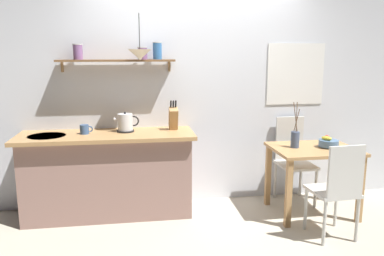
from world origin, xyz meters
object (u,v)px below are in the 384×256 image
knife_block (173,118)px  fruit_bowl (328,143)px  dining_chair_near (338,187)px  dining_table (313,159)px  electric_kettle (126,123)px  dining_chair_far (293,156)px  pendant_lamp (140,54)px  twig_vase (295,139)px  coffee_mug_by_sink (85,129)px

knife_block → fruit_bowl: bearing=-13.3°
dining_chair_near → dining_table: bearing=85.1°
fruit_bowl → electric_kettle: electric_kettle is taller
dining_chair_far → pendant_lamp: 2.13m
electric_kettle → twig_vase: bearing=-9.5°
twig_vase → coffee_mug_by_sink: bearing=173.6°
knife_block → coffee_mug_by_sink: knife_block is taller
dining_chair_far → electric_kettle: size_ratio=3.77×
dining_table → pendant_lamp: pendant_lamp is taller
dining_chair_near → pendant_lamp: size_ratio=2.03×
dining_table → coffee_mug_by_sink: coffee_mug_by_sink is taller
dining_chair_near → coffee_mug_by_sink: 2.56m
pendant_lamp → dining_table: bearing=-8.5°
twig_vase → fruit_bowl: bearing=-8.5°
dining_table → knife_block: (-1.47, 0.37, 0.43)m
fruit_bowl → pendant_lamp: 2.20m
dining_table → dining_chair_far: (-0.06, 0.40, -0.07)m
dining_chair_far → pendant_lamp: (-1.77, -0.13, 1.18)m
dining_table → dining_chair_near: (-0.05, -0.62, -0.09)m
dining_chair_near → electric_kettle: size_ratio=3.55×
twig_vase → electric_kettle: 1.82m
knife_block → twig_vase: bearing=-14.6°
dining_chair_far → dining_chair_near: bearing=-89.9°
dining_chair_far → fruit_bowl: dining_chair_far is taller
fruit_bowl → electric_kettle: (-2.14, 0.35, 0.21)m
pendant_lamp → dining_chair_near: bearing=-26.8°
dining_chair_far → pendant_lamp: bearing=-175.8°
dining_chair_far → coffee_mug_by_sink: 2.39m
fruit_bowl → dining_chair_far: bearing=116.7°
dining_table → coffee_mug_by_sink: size_ratio=6.68×
dining_chair_far → fruit_bowl: size_ratio=4.75×
fruit_bowl → electric_kettle: size_ratio=0.79×
dining_chair_near → coffee_mug_by_sink: bearing=159.0°
twig_vase → knife_block: knife_block is taller
dining_chair_far → twig_vase: 0.49m
dining_chair_far → fruit_bowl: bearing=-63.3°
knife_block → coffee_mug_by_sink: bearing=-174.9°
dining_table → coffee_mug_by_sink: 2.45m
dining_chair_far → dining_table: bearing=-82.2°
dining_table → fruit_bowl: fruit_bowl is taller
twig_vase → pendant_lamp: (-1.62, 0.23, 0.89)m
dining_chair_near → dining_chair_far: dining_chair_far is taller
knife_block → coffee_mug_by_sink: (-0.94, -0.08, -0.08)m
dining_table → fruit_bowl: size_ratio=4.22×
twig_vase → coffee_mug_by_sink: (-2.21, 0.25, 0.12)m
dining_chair_far → pendant_lamp: size_ratio=2.15×
dining_chair_far → knife_block: knife_block is taller
electric_kettle → knife_block: bearing=3.6°
electric_kettle → pendant_lamp: 0.74m
electric_kettle → knife_block: (0.52, 0.03, 0.04)m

